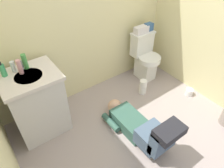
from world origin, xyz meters
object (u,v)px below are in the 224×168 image
object	(u,v)px
vanity_cabinet	(37,103)
person_plumber	(141,127)
toilet	(145,57)
faucet	(22,65)
bottle_clear	(13,67)
toiletry_bag	(149,27)
paper_towel_roll	(143,87)
soap_dispenser	(3,70)
bottle_pink	(20,67)
toilet_paper_roll	(189,92)
tissue_box	(141,30)
bottle_green	(25,61)

from	to	relation	value
vanity_cabinet	person_plumber	size ratio (longest dim) A/B	0.77
vanity_cabinet	toilet	bearing A→B (deg)	2.11
faucet	vanity_cabinet	bearing A→B (deg)	-90.00
vanity_cabinet	bottle_clear	bearing A→B (deg)	121.71
toiletry_bag	paper_towel_roll	world-z (taller)	toiletry_bag
soap_dispenser	paper_towel_roll	bearing A→B (deg)	-12.89
bottle_clear	paper_towel_roll	bearing A→B (deg)	-14.50
faucet	soap_dispenser	xyz separation A→B (m)	(-0.19, -0.02, 0.02)
faucet	bottle_pink	distance (m)	0.09
soap_dispenser	bottle_clear	size ratio (longest dim) A/B	1.43
soap_dispenser	faucet	bearing A→B (deg)	6.01
vanity_cabinet	toilet_paper_roll	xyz separation A→B (m)	(1.99, -0.70, -0.37)
soap_dispenser	vanity_cabinet	bearing A→B (deg)	-32.35
tissue_box	paper_towel_roll	xyz separation A→B (m)	(-0.25, -0.41, -0.69)
vanity_cabinet	toiletry_bag	distance (m)	1.90
person_plumber	bottle_green	xyz separation A→B (m)	(-0.84, 0.95, 0.73)
toiletry_bag	toilet_paper_roll	size ratio (longest dim) A/B	1.13
toilet	bottle_clear	distance (m)	1.91
toilet	vanity_cabinet	distance (m)	1.75
faucet	soap_dispenser	distance (m)	0.19
bottle_pink	bottle_green	world-z (taller)	bottle_green
faucet	person_plumber	bearing A→B (deg)	-47.87
vanity_cabinet	person_plumber	world-z (taller)	vanity_cabinet
tissue_box	bottle_pink	bearing A→B (deg)	-176.93
vanity_cabinet	soap_dispenser	bearing A→B (deg)	147.65
faucet	bottle_green	bearing A→B (deg)	-26.31
toilet	person_plumber	size ratio (longest dim) A/B	0.70
toiletry_bag	toilet_paper_roll	distance (m)	1.14
tissue_box	bottle_pink	xyz separation A→B (m)	(-1.75, -0.09, 0.10)
toilet	toiletry_bag	xyz separation A→B (m)	(0.10, 0.09, 0.44)
bottle_clear	person_plumber	bearing A→B (deg)	-45.19
bottle_clear	paper_towel_roll	xyz separation A→B (m)	(1.54, -0.40, -0.76)
person_plumber	toilet_paper_roll	bearing A→B (deg)	6.76
toiletry_bag	bottle_pink	size ratio (longest dim) A/B	0.78
faucet	paper_towel_roll	world-z (taller)	faucet
bottle_clear	faucet	bearing A→B (deg)	-1.52
bottle_clear	bottle_green	xyz separation A→B (m)	(0.12, -0.02, 0.03)
toilet	bottle_pink	size ratio (longest dim) A/B	4.69
tissue_box	bottle_clear	xyz separation A→B (m)	(-1.79, -0.01, 0.08)
bottle_pink	bottle_green	distance (m)	0.10
tissue_box	bottle_green	xyz separation A→B (m)	(-1.67, -0.03, 0.10)
soap_dispenser	bottle_pink	bearing A→B (deg)	-21.47
vanity_cabinet	toilet_paper_roll	distance (m)	2.14
person_plumber	bottle_pink	xyz separation A→B (m)	(-0.92, 0.89, 0.72)
bottle_clear	paper_towel_roll	size ratio (longest dim) A/B	0.51
faucet	person_plumber	size ratio (longest dim) A/B	0.09
faucet	toilet_paper_roll	size ratio (longest dim) A/B	0.91
toilet_paper_roll	toiletry_bag	bearing A→B (deg)	98.79
toiletry_bag	bottle_green	size ratio (longest dim) A/B	0.74
toilet	bottle_clear	xyz separation A→B (m)	(-1.84, 0.08, 0.51)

